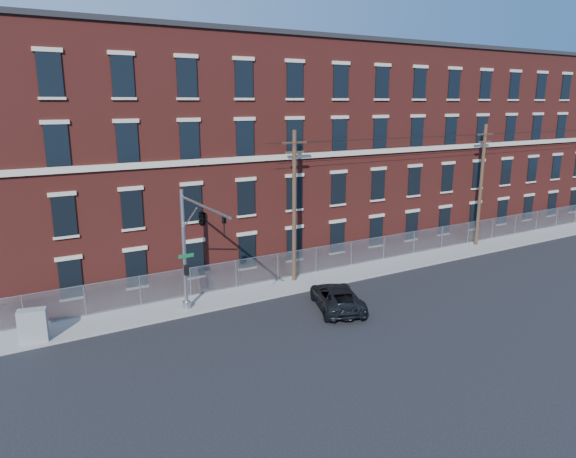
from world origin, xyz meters
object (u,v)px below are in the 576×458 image
(utility_cabinet, at_px, (33,325))
(pickup_truck, at_px, (337,297))
(traffic_signal_mast, at_px, (198,228))
(utility_pole_near, at_px, (294,204))

(utility_cabinet, bearing_deg, pickup_truck, -1.92)
(traffic_signal_mast, height_order, pickup_truck, traffic_signal_mast)
(utility_pole_near, bearing_deg, pickup_truck, -93.70)
(utility_pole_near, xyz_separation_m, utility_cabinet, (-16.13, -1.40, -4.38))
(utility_pole_near, relative_size, utility_cabinet, 5.95)
(traffic_signal_mast, xyz_separation_m, pickup_truck, (7.65, -1.98, -4.67))
(utility_pole_near, height_order, utility_cabinet, utility_pole_near)
(traffic_signal_mast, relative_size, utility_cabinet, 4.17)
(pickup_truck, bearing_deg, utility_cabinet, 6.29)
(utility_pole_near, xyz_separation_m, pickup_truck, (-0.35, -5.39, -4.62))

